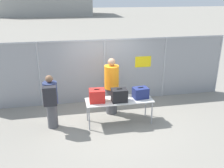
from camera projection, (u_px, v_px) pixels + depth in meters
name	position (u px, v px, depth m)	size (l,w,h in m)	color
ground_plane	(113.00, 120.00, 7.87)	(120.00, 120.00, 0.00)	gray
fence_section	(105.00, 70.00, 8.87)	(9.06, 0.07, 2.27)	#9EA0A5
inspection_table	(119.00, 102.00, 7.48)	(2.01, 0.70, 0.76)	silver
suitcase_red	(97.00, 96.00, 7.27)	(0.46, 0.37, 0.40)	red
suitcase_black	(119.00, 95.00, 7.30)	(0.45, 0.35, 0.41)	black
suitcase_navy	(140.00, 93.00, 7.55)	(0.48, 0.37, 0.35)	navy
traveler_hooded	(51.00, 100.00, 7.10)	(0.40, 0.62, 1.62)	#4C4C51
security_worker_near	(112.00, 86.00, 8.00)	(0.46, 0.46, 1.87)	#4C4C51
utility_trailer	(143.00, 70.00, 11.39)	(4.26, 1.90, 0.75)	#B2B2B7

